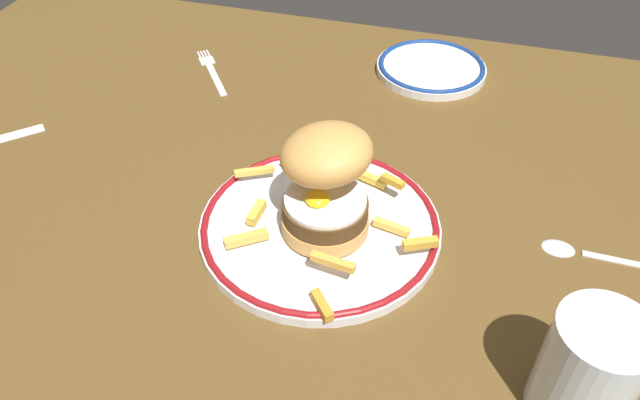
{
  "coord_description": "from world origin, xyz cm",
  "views": [
    {
      "loc": [
        19.52,
        -50.35,
        48.08
      ],
      "look_at": [
        5.74,
        -3.6,
        4.6
      ],
      "focal_mm": 34.39,
      "sensor_mm": 36.0,
      "label": 1
    }
  ],
  "objects_px": {
    "water_glass": "(585,377)",
    "spoon": "(573,249)",
    "burger": "(326,180)",
    "side_plate": "(431,68)",
    "fork": "(212,70)",
    "dinner_plate": "(320,225)"
  },
  "relations": [
    {
      "from": "burger",
      "to": "fork",
      "type": "height_order",
      "value": "burger"
    },
    {
      "from": "burger",
      "to": "fork",
      "type": "distance_m",
      "value": 0.4
    },
    {
      "from": "dinner_plate",
      "to": "side_plate",
      "type": "xyz_separation_m",
      "value": [
        0.07,
        0.38,
        -0.0
      ]
    },
    {
      "from": "water_glass",
      "to": "fork",
      "type": "relative_size",
      "value": 0.89
    },
    {
      "from": "burger",
      "to": "side_plate",
      "type": "bearing_deg",
      "value": 81.17
    },
    {
      "from": "fork",
      "to": "spoon",
      "type": "relative_size",
      "value": 0.92
    },
    {
      "from": "dinner_plate",
      "to": "spoon",
      "type": "height_order",
      "value": "dinner_plate"
    },
    {
      "from": "dinner_plate",
      "to": "burger",
      "type": "xyz_separation_m",
      "value": [
        0.01,
        0.0,
        0.07
      ]
    },
    {
      "from": "water_glass",
      "to": "spoon",
      "type": "height_order",
      "value": "water_glass"
    },
    {
      "from": "water_glass",
      "to": "side_plate",
      "type": "relative_size",
      "value": 0.66
    },
    {
      "from": "spoon",
      "to": "fork",
      "type": "bearing_deg",
      "value": 155.35
    },
    {
      "from": "water_glass",
      "to": "side_plate",
      "type": "bearing_deg",
      "value": 110.84
    },
    {
      "from": "spoon",
      "to": "dinner_plate",
      "type": "bearing_deg",
      "value": -170.32
    },
    {
      "from": "dinner_plate",
      "to": "water_glass",
      "type": "relative_size",
      "value": 2.43
    },
    {
      "from": "burger",
      "to": "fork",
      "type": "relative_size",
      "value": 0.99
    },
    {
      "from": "water_glass",
      "to": "spoon",
      "type": "bearing_deg",
      "value": 88.64
    },
    {
      "from": "water_glass",
      "to": "side_plate",
      "type": "height_order",
      "value": "water_glass"
    },
    {
      "from": "fork",
      "to": "side_plate",
      "type": "bearing_deg",
      "value": 15.79
    },
    {
      "from": "side_plate",
      "to": "dinner_plate",
      "type": "bearing_deg",
      "value": -99.74
    },
    {
      "from": "water_glass",
      "to": "spoon",
      "type": "xyz_separation_m",
      "value": [
        0.0,
        0.19,
        -0.04
      ]
    },
    {
      "from": "burger",
      "to": "water_glass",
      "type": "bearing_deg",
      "value": -29.25
    },
    {
      "from": "burger",
      "to": "side_plate",
      "type": "height_order",
      "value": "burger"
    }
  ]
}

